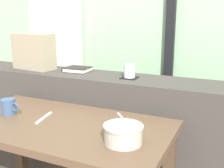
{
  "coord_description": "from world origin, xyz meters",
  "views": [
    {
      "loc": [
        0.72,
        -1.07,
        1.21
      ],
      "look_at": [
        0.04,
        0.39,
        0.82
      ],
      "focal_mm": 44.69,
      "sensor_mm": 36.0,
      "label": 1
    }
  ],
  "objects": [
    {
      "name": "soup_bowl",
      "position": [
        0.3,
        -0.07,
        0.73
      ],
      "size": [
        0.17,
        0.17,
        0.15
      ],
      "color": "#BCB7A8",
      "rests_on": "breakfast_table"
    },
    {
      "name": "window_divider_post",
      "position": [
        0.19,
        1.17,
        1.3
      ],
      "size": [
        0.07,
        0.05,
        2.6
      ],
      "primitive_type": "cube",
      "color": "black",
      "rests_on": "ground"
    },
    {
      "name": "coaster_square",
      "position": [
        0.09,
        0.54,
        0.83
      ],
      "size": [
        0.1,
        0.1,
        0.0
      ],
      "primitive_type": "cube",
      "color": "black",
      "rests_on": "dark_console_ledge"
    },
    {
      "name": "closed_book",
      "position": [
        -0.33,
        0.6,
        0.84
      ],
      "size": [
        0.18,
        0.15,
        0.03
      ],
      "color": "black",
      "rests_on": "dark_console_ledge"
    },
    {
      "name": "throw_pillow",
      "position": [
        -0.67,
        0.55,
        0.96
      ],
      "size": [
        0.33,
        0.18,
        0.26
      ],
      "primitive_type": "cube",
      "rotation": [
        0.0,
        0.0,
        -0.12
      ],
      "color": "tan",
      "rests_on": "dark_console_ledge"
    },
    {
      "name": "fork_utensil",
      "position": [
        -0.19,
        0.03,
        0.69
      ],
      "size": [
        0.05,
        0.17,
        0.01
      ],
      "primitive_type": "cube",
      "rotation": [
        0.0,
        0.0,
        0.21
      ],
      "color": "silver",
      "rests_on": "breakfast_table"
    },
    {
      "name": "breakfast_table",
      "position": [
        -0.08,
        0.01,
        0.57
      ],
      "size": [
        1.12,
        0.59,
        0.69
      ],
      "color": "brown",
      "rests_on": "ground"
    },
    {
      "name": "juice_glass",
      "position": [
        0.09,
        0.54,
        0.87
      ],
      "size": [
        0.07,
        0.07,
        0.09
      ],
      "color": "white",
      "rests_on": "coaster_square"
    },
    {
      "name": "dark_console_ledge",
      "position": [
        0.0,
        0.55,
        0.41
      ],
      "size": [
        2.8,
        0.34,
        0.83
      ],
      "primitive_type": "cube",
      "color": "#423D38",
      "rests_on": "ground"
    },
    {
      "name": "ceramic_mug",
      "position": [
        -0.4,
        0.0,
        0.73
      ],
      "size": [
        0.11,
        0.08,
        0.08
      ],
      "color": "#3D567A",
      "rests_on": "breakfast_table"
    },
    {
      "name": "curtain_left_panel",
      "position": [
        -0.9,
        1.14,
        1.25
      ],
      "size": [
        0.56,
        0.06,
        2.5
      ],
      "primitive_type": "cube",
      "color": "silver",
      "rests_on": "ground"
    }
  ]
}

